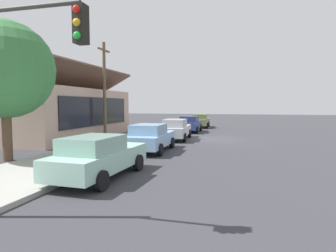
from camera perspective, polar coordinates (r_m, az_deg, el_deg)
The scene contains 12 objects.
ground_plane at distance 22.72m, azimuth 8.91°, elevation -2.58°, with size 120.00×120.00×0.00m, color #38383D.
sidewalk_curb at distance 23.93m, azimuth -4.56°, elevation -2.00°, with size 60.00×4.20×0.16m, color #A3A099.
car_seafoam at distance 10.74m, azimuth -13.70°, elevation -5.92°, with size 4.77×2.14×1.59m.
car_skyblue at distance 16.45m, azimuth -3.54°, elevation -2.28°, with size 4.63×2.16×1.59m.
car_silver at distance 21.99m, azimuth 1.55°, elevation -0.62°, with size 4.98×2.19×1.59m.
car_navy at distance 28.00m, azimuth 4.42°, elevation 0.42°, with size 4.33×2.00×1.59m.
car_olive at distance 33.87m, azimuth 6.42°, elevation 1.08°, with size 4.73×2.25×1.59m.
storefront_building at distance 24.93m, azimuth -20.17°, elevation 2.66°, with size 13.20×6.55×5.72m.
shade_tree at distance 15.67m, azimuth -29.92°, elevation 9.70°, with size 4.60×4.60×6.65m.
traffic_light_main at distance 7.23m, azimuth -27.54°, elevation 10.12°, with size 0.37×2.79×5.20m.
utility_pole_wooden at distance 22.90m, azimuth -12.60°, elevation 7.27°, with size 1.80×0.24×7.50m.
fire_hydrant_red at distance 15.74m, azimuth -9.71°, elevation -3.80°, with size 0.22×0.22×0.71m.
Camera 1 is at (-22.45, -2.27, 2.70)m, focal length 30.46 mm.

